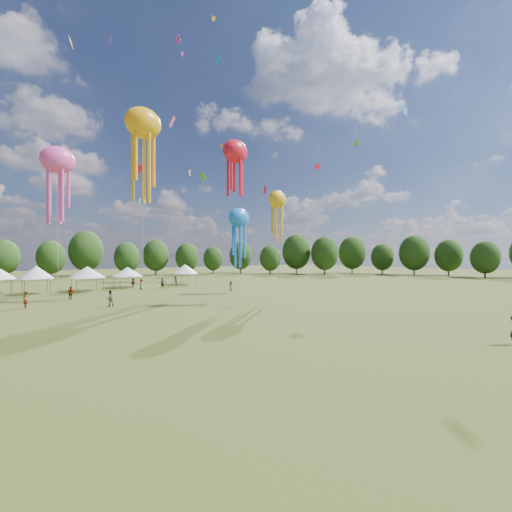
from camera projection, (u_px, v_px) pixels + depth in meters
ground at (405, 358)px, 19.83m from camera, size 300.00×300.00×0.00m
spectator_near at (110, 298)px, 39.69m from camera, size 0.93×0.73×1.91m
spectators_far at (148, 285)px, 58.60m from camera, size 30.06×18.18×1.92m
festival_tents at (95, 272)px, 59.28m from camera, size 36.14×10.79×4.46m
show_kites at (175, 159)px, 55.77m from camera, size 54.68×32.61×32.66m
small_kites at (124, 100)px, 51.00m from camera, size 74.95×64.02×42.48m
treeline at (83, 253)px, 65.64m from camera, size 201.57×95.24×13.43m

